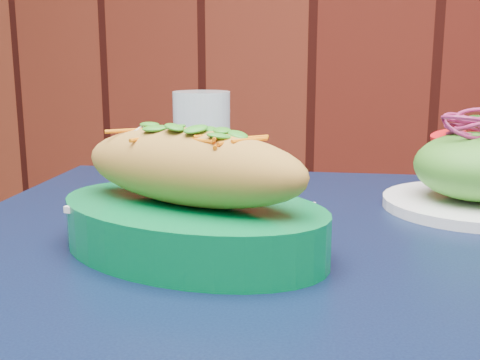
% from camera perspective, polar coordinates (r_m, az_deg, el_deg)
% --- Properties ---
extents(cafe_table, '(0.93, 0.93, 0.75)m').
position_cam_1_polar(cafe_table, '(0.58, 7.94, -15.52)').
color(cafe_table, black).
rests_on(cafe_table, ground).
extents(banh_mi_basket, '(0.30, 0.23, 0.12)m').
position_cam_1_polar(banh_mi_basket, '(0.55, -4.65, -2.03)').
color(banh_mi_basket, '#016D35').
rests_on(banh_mi_basket, cafe_table).
extents(salad_plate, '(0.21, 0.21, 0.12)m').
position_cam_1_polar(salad_plate, '(0.75, 21.52, 0.62)').
color(salad_plate, white).
rests_on(salad_plate, cafe_table).
extents(water_glass, '(0.08, 0.08, 0.13)m').
position_cam_1_polar(water_glass, '(0.84, -3.64, 4.00)').
color(water_glass, silver).
rests_on(water_glass, cafe_table).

